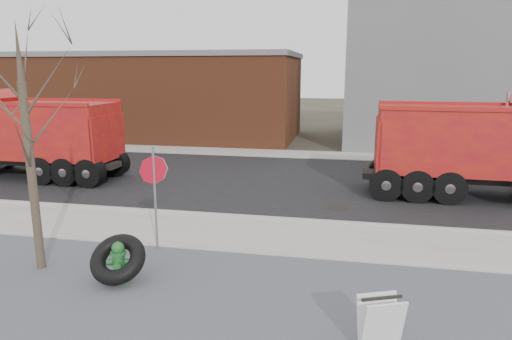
% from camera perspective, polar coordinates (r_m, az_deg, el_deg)
% --- Properties ---
extents(ground, '(120.00, 120.00, 0.00)m').
position_cam_1_polar(ground, '(11.94, -4.91, -8.32)').
color(ground, '#383328').
rests_on(ground, ground).
extents(gravel_verge, '(60.00, 5.00, 0.03)m').
position_cam_1_polar(gravel_verge, '(8.93, -11.36, -15.93)').
color(gravel_verge, slate).
rests_on(gravel_verge, ground).
extents(sidewalk, '(60.00, 2.50, 0.06)m').
position_cam_1_polar(sidewalk, '(12.16, -4.58, -7.78)').
color(sidewalk, '#9E9B93').
rests_on(sidewalk, ground).
extents(curb, '(60.00, 0.15, 0.11)m').
position_cam_1_polar(curb, '(13.33, -3.07, -5.80)').
color(curb, '#9E9B93').
rests_on(curb, ground).
extents(road, '(60.00, 9.40, 0.02)m').
position_cam_1_polar(road, '(17.81, 0.69, -1.26)').
color(road, black).
rests_on(road, ground).
extents(far_sidewalk, '(60.00, 2.00, 0.06)m').
position_cam_1_polar(far_sidewalk, '(23.32, 3.25, 2.04)').
color(far_sidewalk, '#9E9B93').
rests_on(far_sidewalk, ground).
extents(building_grey, '(12.00, 10.00, 8.00)m').
position_cam_1_polar(building_grey, '(29.31, 23.16, 11.01)').
color(building_grey, slate).
rests_on(building_grey, ground).
extents(building_brick, '(20.20, 8.20, 5.30)m').
position_cam_1_polar(building_brick, '(30.72, -14.35, 9.11)').
color(building_brick, brown).
rests_on(building_brick, ground).
extents(bare_tree, '(3.20, 3.20, 5.20)m').
position_cam_1_polar(bare_tree, '(10.35, -26.89, 5.98)').
color(bare_tree, '#382D23').
rests_on(bare_tree, ground).
extents(fire_hydrant, '(0.49, 0.48, 0.87)m').
position_cam_1_polar(fire_hydrant, '(9.76, -16.76, -11.17)').
color(fire_hydrant, '#276834').
rests_on(fire_hydrant, ground).
extents(truck_tire, '(1.17, 1.11, 0.95)m').
position_cam_1_polar(truck_tire, '(9.74, -16.88, -10.61)').
color(truck_tire, black).
rests_on(truck_tire, ground).
extents(stop_sign, '(0.50, 0.50, 2.49)m').
position_cam_1_polar(stop_sign, '(10.83, -12.60, -1.24)').
color(stop_sign, gray).
rests_on(stop_sign, ground).
extents(sandwich_board, '(0.75, 0.62, 0.89)m').
position_cam_1_polar(sandwich_board, '(7.48, 15.28, -18.08)').
color(sandwich_board, white).
rests_on(sandwich_board, ground).
extents(dump_truck_red_a, '(8.55, 2.56, 3.45)m').
position_cam_1_polar(dump_truck_red_a, '(16.76, 27.05, 2.60)').
color(dump_truck_red_a, black).
rests_on(dump_truck_red_a, ground).
extents(dump_truck_red_b, '(8.06, 2.46, 3.40)m').
position_cam_1_polar(dump_truck_red_b, '(20.05, -26.48, 3.99)').
color(dump_truck_red_b, black).
rests_on(dump_truck_red_b, ground).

